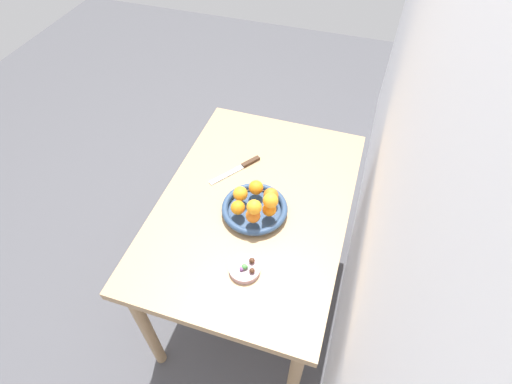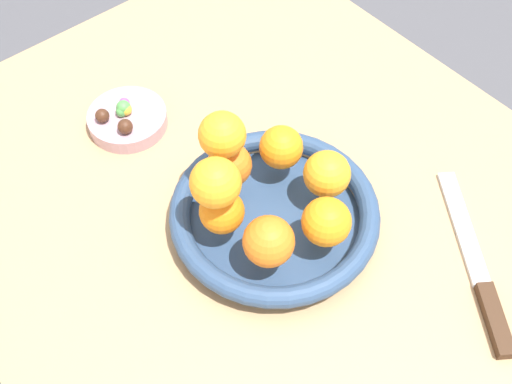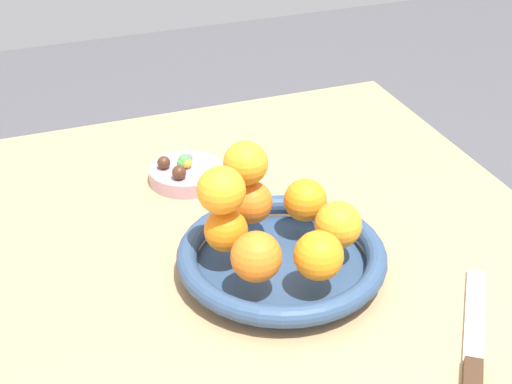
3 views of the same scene
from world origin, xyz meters
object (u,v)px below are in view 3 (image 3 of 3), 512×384
at_px(candy_ball_1, 179,173).
at_px(candy_ball_3, 188,159).
at_px(orange_1, 251,202).
at_px(knife, 473,353).
at_px(orange_3, 256,257).
at_px(orange_7, 245,163).
at_px(dining_table, 306,346).
at_px(orange_2, 226,230).
at_px(candy_ball_5, 185,161).
at_px(candy_ball_0, 186,163).
at_px(candy_ball_4, 164,163).
at_px(candy_ball_2, 182,163).
at_px(orange_5, 338,225).
at_px(orange_0, 305,200).
at_px(fruit_bowl, 282,259).
at_px(orange_4, 318,256).
at_px(orange_6, 221,190).
at_px(candy_dish, 186,174).

distance_m(candy_ball_1, candy_ball_3, 0.05).
distance_m(orange_1, knife, 0.33).
relative_size(candy_ball_3, knife, 0.07).
height_order(orange_3, orange_7, orange_7).
height_order(dining_table, orange_2, orange_2).
bearing_deg(candy_ball_3, candy_ball_5, 144.01).
bearing_deg(knife, candy_ball_5, 21.24).
distance_m(orange_7, candy_ball_0, 0.22).
distance_m(orange_7, candy_ball_5, 0.22).
relative_size(dining_table, candy_ball_4, 55.95).
bearing_deg(candy_ball_2, knife, -158.14).
height_order(orange_2, orange_5, orange_5).
relative_size(orange_0, candy_ball_4, 2.85).
bearing_deg(orange_2, orange_0, -76.44).
relative_size(orange_2, candy_ball_3, 3.60).
height_order(dining_table, knife, knife).
xyz_separation_m(fruit_bowl, knife, (-0.21, -0.14, -0.02)).
xyz_separation_m(orange_4, orange_5, (0.05, -0.05, -0.00)).
bearing_deg(candy_ball_0, orange_3, 179.04).
distance_m(fruit_bowl, orange_1, 0.08).
height_order(fruit_bowl, orange_6, orange_6).
bearing_deg(candy_dish, orange_2, 175.73).
distance_m(fruit_bowl, candy_ball_5, 0.27).
bearing_deg(orange_3, candy_ball_4, 4.77).
xyz_separation_m(orange_6, orange_7, (0.05, -0.05, 0.00)).
xyz_separation_m(orange_3, candy_ball_2, (0.31, 0.00, -0.04)).
distance_m(candy_dish, orange_4, 0.34).
relative_size(orange_3, candy_ball_2, 3.86).
distance_m(orange_5, candy_ball_4, 0.33).
distance_m(orange_3, knife, 0.26).
xyz_separation_m(orange_2, orange_3, (-0.07, -0.01, 0.00)).
height_order(orange_0, candy_ball_0, orange_0).
xyz_separation_m(orange_7, candy_ball_3, (0.20, 0.02, -0.10)).
relative_size(candy_ball_1, candy_ball_5, 1.02).
xyz_separation_m(orange_6, candy_ball_1, (0.21, -0.00, -0.09)).
height_order(orange_5, candy_ball_0, orange_5).
xyz_separation_m(candy_ball_1, candy_ball_2, (0.03, -0.01, -0.00)).
xyz_separation_m(dining_table, candy_ball_0, (0.31, 0.06, 0.12)).
xyz_separation_m(orange_4, candy_ball_5, (0.34, 0.06, -0.04)).
relative_size(orange_4, candy_ball_3, 3.91).
distance_m(orange_0, candy_ball_0, 0.24).
bearing_deg(knife, orange_1, 28.74).
relative_size(orange_5, candy_ball_2, 3.76).
bearing_deg(candy_ball_0, candy_ball_5, 17.61).
height_order(orange_0, candy_ball_5, orange_0).
bearing_deg(candy_ball_3, orange_1, -173.08).
bearing_deg(candy_dish, orange_0, -155.20).
height_order(orange_2, candy_ball_1, orange_2).
xyz_separation_m(orange_1, candy_ball_4, (0.21, 0.06, -0.04)).
relative_size(dining_table, orange_1, 19.49).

